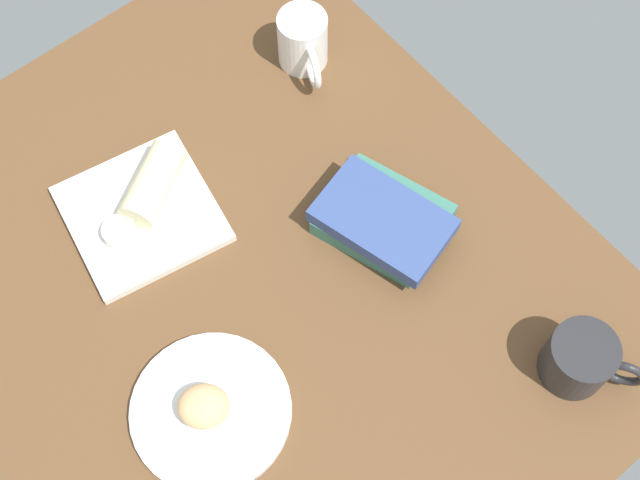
{
  "coord_description": "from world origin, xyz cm",
  "views": [
    {
      "loc": [
        46.68,
        -25.77,
        126.42
      ],
      "look_at": [
        2.87,
        10.23,
        7.0
      ],
      "focal_mm": 49.9,
      "sensor_mm": 36.0,
      "label": 1
    }
  ],
  "objects_px": {
    "coffee_mug": "(303,41)",
    "second_mug": "(581,359)",
    "round_plate": "(211,411)",
    "sauce_cup": "(120,232)",
    "book_stack": "(383,220)",
    "scone_pastry": "(203,406)",
    "square_plate": "(142,214)",
    "breakfast_wrap": "(153,184)"
  },
  "relations": [
    {
      "from": "square_plate",
      "to": "book_stack",
      "type": "bearing_deg",
      "value": 47.33
    },
    {
      "from": "book_stack",
      "to": "square_plate",
      "type": "bearing_deg",
      "value": -132.67
    },
    {
      "from": "coffee_mug",
      "to": "square_plate",
      "type": "bearing_deg",
      "value": -79.35
    },
    {
      "from": "square_plate",
      "to": "second_mug",
      "type": "xyz_separation_m",
      "value": [
        0.59,
        0.34,
        0.04
      ]
    },
    {
      "from": "round_plate",
      "to": "square_plate",
      "type": "xyz_separation_m",
      "value": [
        -0.32,
        0.1,
        0.0
      ]
    },
    {
      "from": "coffee_mug",
      "to": "sauce_cup",
      "type": "bearing_deg",
      "value": -78.45
    },
    {
      "from": "round_plate",
      "to": "square_plate",
      "type": "bearing_deg",
      "value": 162.32
    },
    {
      "from": "sauce_cup",
      "to": "coffee_mug",
      "type": "relative_size",
      "value": 0.39
    },
    {
      "from": "scone_pastry",
      "to": "sauce_cup",
      "type": "xyz_separation_m",
      "value": [
        -0.3,
        0.06,
        -0.01
      ]
    },
    {
      "from": "square_plate",
      "to": "sauce_cup",
      "type": "bearing_deg",
      "value": -71.35
    },
    {
      "from": "round_plate",
      "to": "sauce_cup",
      "type": "bearing_deg",
      "value": 169.73
    },
    {
      "from": "square_plate",
      "to": "breakfast_wrap",
      "type": "xyz_separation_m",
      "value": [
        -0.01,
        0.04,
        0.04
      ]
    },
    {
      "from": "book_stack",
      "to": "coffee_mug",
      "type": "xyz_separation_m",
      "value": [
        -0.32,
        0.11,
        0.02
      ]
    },
    {
      "from": "scone_pastry",
      "to": "sauce_cup",
      "type": "distance_m",
      "value": 0.3
    },
    {
      "from": "coffee_mug",
      "to": "second_mug",
      "type": "xyz_separation_m",
      "value": [
        0.66,
        -0.04,
        -0.01
      ]
    },
    {
      "from": "round_plate",
      "to": "book_stack",
      "type": "distance_m",
      "value": 0.38
    },
    {
      "from": "round_plate",
      "to": "square_plate",
      "type": "distance_m",
      "value": 0.33
    },
    {
      "from": "scone_pastry",
      "to": "square_plate",
      "type": "xyz_separation_m",
      "value": [
        -0.31,
        0.11,
        -0.03
      ]
    },
    {
      "from": "scone_pastry",
      "to": "square_plate",
      "type": "distance_m",
      "value": 0.33
    },
    {
      "from": "sauce_cup",
      "to": "second_mug",
      "type": "relative_size",
      "value": 0.39
    },
    {
      "from": "scone_pastry",
      "to": "second_mug",
      "type": "bearing_deg",
      "value": 57.55
    },
    {
      "from": "book_stack",
      "to": "breakfast_wrap",
      "type": "bearing_deg",
      "value": -138.22
    },
    {
      "from": "book_stack",
      "to": "coffee_mug",
      "type": "relative_size",
      "value": 1.75
    },
    {
      "from": "scone_pastry",
      "to": "breakfast_wrap",
      "type": "distance_m",
      "value": 0.35
    },
    {
      "from": "scone_pastry",
      "to": "square_plate",
      "type": "height_order",
      "value": "scone_pastry"
    },
    {
      "from": "sauce_cup",
      "to": "breakfast_wrap",
      "type": "distance_m",
      "value": 0.09
    },
    {
      "from": "round_plate",
      "to": "scone_pastry",
      "type": "relative_size",
      "value": 3.15
    },
    {
      "from": "square_plate",
      "to": "breakfast_wrap",
      "type": "height_order",
      "value": "breakfast_wrap"
    },
    {
      "from": "square_plate",
      "to": "book_stack",
      "type": "xyz_separation_m",
      "value": [
        0.25,
        0.27,
        0.02
      ]
    },
    {
      "from": "round_plate",
      "to": "book_stack",
      "type": "relative_size",
      "value": 0.99
    },
    {
      "from": "book_stack",
      "to": "round_plate",
      "type": "bearing_deg",
      "value": -80.22
    },
    {
      "from": "round_plate",
      "to": "coffee_mug",
      "type": "height_order",
      "value": "coffee_mug"
    },
    {
      "from": "scone_pastry",
      "to": "square_plate",
      "type": "relative_size",
      "value": 0.33
    },
    {
      "from": "scone_pastry",
      "to": "sauce_cup",
      "type": "height_order",
      "value": "scone_pastry"
    },
    {
      "from": "book_stack",
      "to": "second_mug",
      "type": "xyz_separation_m",
      "value": [
        0.34,
        0.06,
        0.01
      ]
    },
    {
      "from": "scone_pastry",
      "to": "square_plate",
      "type": "bearing_deg",
      "value": 161.14
    },
    {
      "from": "book_stack",
      "to": "coffee_mug",
      "type": "distance_m",
      "value": 0.34
    },
    {
      "from": "square_plate",
      "to": "second_mug",
      "type": "height_order",
      "value": "second_mug"
    },
    {
      "from": "breakfast_wrap",
      "to": "square_plate",
      "type": "bearing_deg",
      "value": -102.05
    },
    {
      "from": "breakfast_wrap",
      "to": "coffee_mug",
      "type": "relative_size",
      "value": 0.99
    },
    {
      "from": "round_plate",
      "to": "book_stack",
      "type": "height_order",
      "value": "book_stack"
    },
    {
      "from": "sauce_cup",
      "to": "scone_pastry",
      "type": "bearing_deg",
      "value": -11.52
    }
  ]
}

